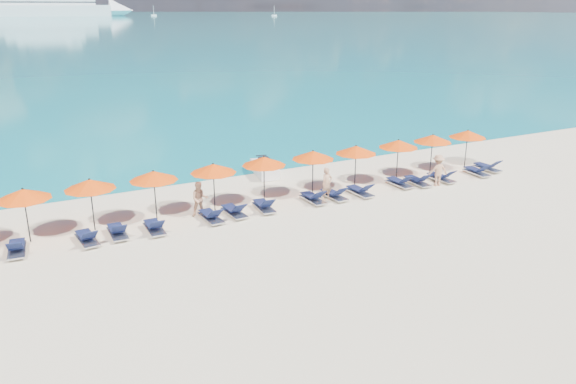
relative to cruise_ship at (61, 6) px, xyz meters
name	(u,v)px	position (x,y,z in m)	size (l,w,h in m)	color
ground	(323,241)	(-57.48, -582.49, -9.89)	(1400.00, 1400.00, 0.00)	beige
cruise_ship	(61,6)	(0.00, 0.00, 0.00)	(137.62, 30.95, 37.99)	white
sailboat_near	(154,15)	(83.64, -21.06, -8.87)	(5.41, 1.80, 9.91)	white
sailboat_far	(274,15)	(185.80, -84.26, -8.91)	(5.18, 1.73, 9.50)	white
jetski	(264,168)	(-55.56, -572.99, -9.49)	(1.48, 2.83, 0.96)	white
beachgoer_a	(327,184)	(-54.71, -578.24, -9.08)	(0.59, 0.39, 1.62)	tan
beachgoer_b	(200,199)	(-60.87, -577.50, -9.09)	(0.78, 0.45, 1.60)	tan
beachgoer_c	(438,170)	(-48.38, -578.94, -9.05)	(1.08, 0.50, 1.67)	tan
umbrella_1	(23,194)	(-67.87, -577.14, -7.87)	(2.10, 2.10, 2.28)	black
umbrella_2	(90,184)	(-65.36, -577.02, -7.87)	(2.10, 2.10, 2.28)	black
umbrella_3	(154,176)	(-62.72, -577.01, -7.87)	(2.10, 2.10, 2.28)	black
umbrella_4	(213,168)	(-60.04, -577.11, -7.87)	(2.10, 2.10, 2.28)	black
umbrella_5	(264,161)	(-57.49, -577.04, -7.87)	(2.10, 2.10, 2.28)	black
umbrella_6	(313,155)	(-54.86, -577.13, -7.87)	(2.10, 2.10, 2.28)	black
umbrella_7	(356,150)	(-52.38, -577.22, -7.87)	(2.10, 2.10, 2.28)	black
umbrella_8	(398,144)	(-49.64, -577.16, -7.87)	(2.10, 2.10, 2.28)	black
umbrella_9	(433,138)	(-47.17, -577.03, -7.87)	(2.10, 2.10, 2.28)	black
umbrella_10	(468,134)	(-44.61, -577.07, -7.87)	(2.10, 2.10, 2.28)	black
lounger_2	(16,248)	(-68.40, -578.14, -9.65)	(0.77, 1.75, 0.66)	silver
lounger_3	(87,238)	(-65.87, -578.33, -9.65)	(0.78, 1.75, 0.66)	silver
lounger_4	(117,231)	(-64.66, -578.20, -9.65)	(0.64, 1.71, 0.66)	silver
lounger_5	(154,227)	(-63.19, -578.42, -9.65)	(0.65, 1.71, 0.66)	silver
lounger_6	(211,216)	(-60.66, -578.31, -9.65)	(0.69, 1.73, 0.66)	silver
lounger_7	(234,211)	(-59.51, -578.17, -9.65)	(0.73, 1.74, 0.66)	silver
lounger_8	(264,206)	(-58.04, -578.17, -9.65)	(0.76, 1.75, 0.66)	silver
lounger_9	(313,198)	(-55.46, -578.24, -9.65)	(0.66, 1.71, 0.66)	silver
lounger_10	(334,194)	(-54.31, -578.27, -9.65)	(0.74, 1.74, 0.66)	silver
lounger_11	(360,191)	(-52.87, -578.40, -9.65)	(0.70, 1.73, 0.66)	silver
lounger_12	(400,182)	(-50.21, -578.16, -9.65)	(0.66, 1.71, 0.66)	silver
lounger_13	(418,181)	(-49.21, -578.40, -9.65)	(0.67, 1.72, 0.66)	silver
lounger_14	(441,177)	(-47.66, -578.48, -9.65)	(0.79, 1.75, 0.66)	silver
lounger_15	(477,171)	(-45.08, -578.49, -9.65)	(0.74, 1.74, 0.66)	silver
lounger_16	(487,167)	(-43.91, -578.13, -9.65)	(0.72, 1.73, 0.66)	silver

